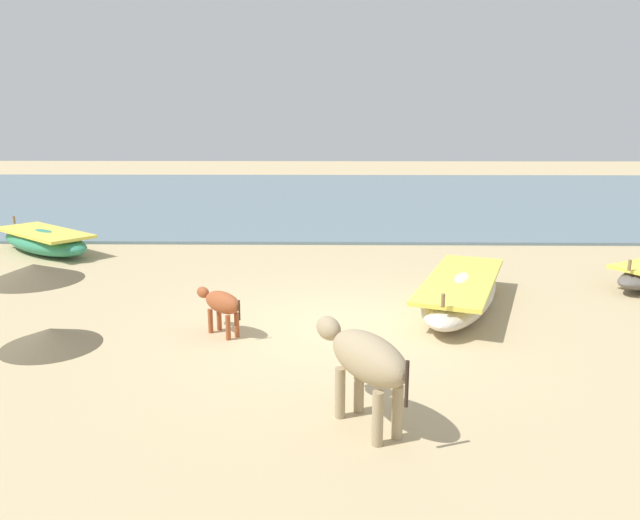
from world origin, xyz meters
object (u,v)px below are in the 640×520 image
fishing_boat_3 (45,241)px  calf_near_rust (221,304)px  cow_adult_dun (365,359)px  fishing_boat_1 (461,291)px

fishing_boat_3 → calf_near_rust: (5.38, -5.62, 0.18)m
calf_near_rust → cow_adult_dun: bearing=169.2°
fishing_boat_1 → fishing_boat_3: (-9.29, 4.24, 0.01)m
fishing_boat_1 → cow_adult_dun: 4.55m
fishing_boat_3 → cow_adult_dun: 11.15m
fishing_boat_3 → calf_near_rust: size_ratio=3.84×
fishing_boat_1 → calf_near_rust: size_ratio=4.58×
fishing_boat_1 → cow_adult_dun: cow_adult_dun is taller
cow_adult_dun → calf_near_rust: bearing=3.6°
fishing_boat_1 → cow_adult_dun: (-1.91, -4.10, 0.45)m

